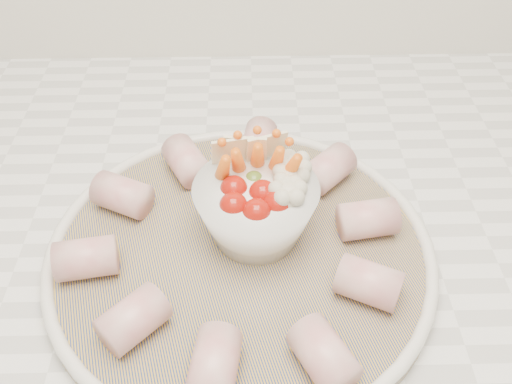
{
  "coord_description": "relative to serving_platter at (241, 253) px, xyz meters",
  "views": [
    {
      "loc": [
        -0.01,
        1.03,
        1.34
      ],
      "look_at": [
        -0.0,
        1.39,
        0.99
      ],
      "focal_mm": 40.0,
      "sensor_mm": 36.0,
      "label": 1
    }
  ],
  "objects": [
    {
      "name": "serving_platter",
      "position": [
        0.0,
        0.0,
        0.0
      ],
      "size": [
        0.44,
        0.44,
        0.02
      ],
      "color": "navy",
      "rests_on": "kitchen_counter"
    },
    {
      "name": "veggie_bowl",
      "position": [
        0.02,
        0.02,
        0.04
      ],
      "size": [
        0.11,
        0.11,
        0.09
      ],
      "color": "white",
      "rests_on": "serving_platter"
    },
    {
      "name": "cured_meat_rolls",
      "position": [
        -0.0,
        0.0,
        0.02
      ],
      "size": [
        0.31,
        0.32,
        0.04
      ],
      "color": "#BF575D",
      "rests_on": "serving_platter"
    }
  ]
}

